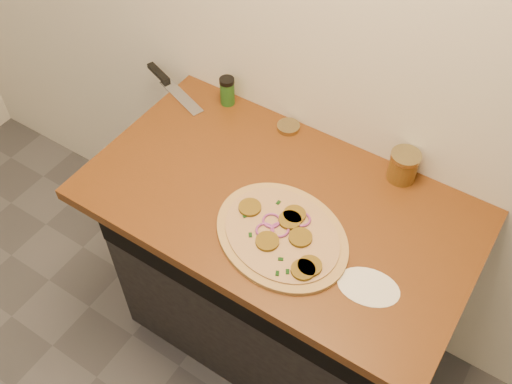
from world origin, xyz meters
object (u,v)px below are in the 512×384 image
Objects in this scene: chefs_knife at (169,84)px; spice_shaker at (227,91)px; pizza at (282,234)px; salsa_jar at (403,166)px.

spice_shaker is at bearing 8.85° from chefs_knife.
salsa_jar is at bearing 64.40° from pizza.
chefs_knife is at bearing -171.15° from spice_shaker.
salsa_jar is 0.66m from spice_shaker.
salsa_jar is at bearing 0.21° from spice_shaker.
salsa_jar is (0.90, 0.04, 0.05)m from chefs_knife.
spice_shaker is at bearing -179.79° from salsa_jar.
pizza is 1.59× the size of chefs_knife.
pizza is at bearing -40.43° from spice_shaker.
chefs_knife is 0.90m from salsa_jar.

